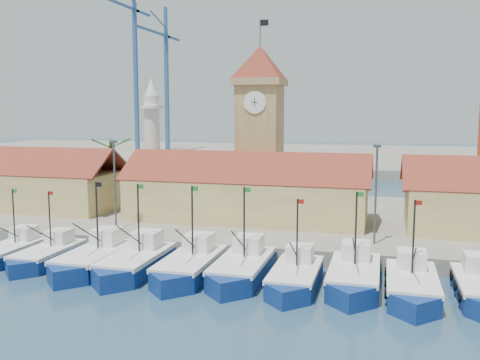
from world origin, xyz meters
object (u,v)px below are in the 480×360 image
(boat_0, at_px, (10,253))
(boat_5, at_px, (241,270))
(clock_tower, at_px, (260,124))
(minaret, at_px, (152,140))

(boat_0, height_order, boat_5, boat_5)
(boat_0, distance_m, clock_tower, 31.19)
(boat_0, relative_size, boat_5, 0.87)
(clock_tower, xyz_separation_m, minaret, (-15.00, 2.00, -2.23))
(clock_tower, distance_m, minaret, 15.30)
(boat_0, xyz_separation_m, minaret, (3.05, 24.82, 9.02))
(boat_5, xyz_separation_m, clock_tower, (-3.82, 22.91, 11.15))
(boat_0, xyz_separation_m, boat_5, (21.87, -0.09, 0.11))
(boat_0, bearing_deg, clock_tower, 51.66)
(boat_0, xyz_separation_m, clock_tower, (18.05, 22.82, 11.26))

